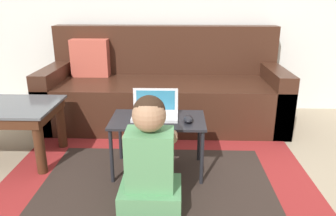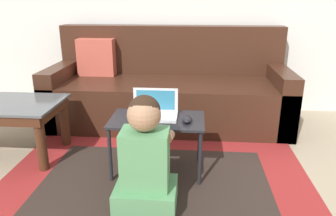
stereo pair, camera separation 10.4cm
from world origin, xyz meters
name	(u,v)px [view 2 (the right image)]	position (x,y,z in m)	size (l,w,h in m)	color
ground_plane	(177,173)	(0.00, 0.00, 0.00)	(16.00, 16.00, 0.00)	gray
area_rug	(154,187)	(-0.14, -0.20, 0.00)	(2.07, 1.52, 0.01)	maroon
couch	(168,91)	(-0.15, 1.03, 0.30)	(2.21, 0.84, 0.90)	#381E14
laptop_desk	(157,125)	(-0.14, 0.02, 0.35)	(0.63, 0.37, 0.40)	black
laptop	(155,112)	(-0.16, 0.05, 0.43)	(0.31, 0.17, 0.19)	silver
computer_mouse	(187,119)	(0.06, -0.03, 0.42)	(0.06, 0.11, 0.04)	black
person_seated	(145,161)	(-0.15, -0.41, 0.31)	(0.35, 0.39, 0.68)	#518E5B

